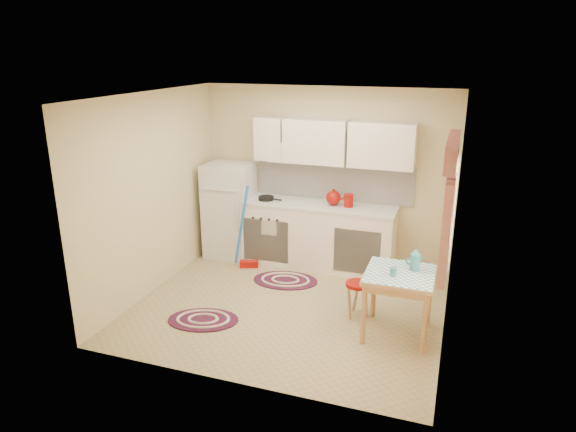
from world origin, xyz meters
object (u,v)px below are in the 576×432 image
(fridge, at_px, (230,211))
(stool, at_px, (357,299))
(base_cabinets, at_px, (314,236))
(table, at_px, (398,304))

(fridge, xyz_separation_m, stool, (2.18, -1.23, -0.49))
(base_cabinets, relative_size, stool, 5.36)
(base_cabinets, xyz_separation_m, table, (1.38, -1.53, -0.08))
(stool, bearing_deg, base_cabinets, 124.85)
(fridge, relative_size, table, 1.94)
(fridge, height_order, table, fridge)
(table, bearing_deg, fridge, 151.06)
(base_cabinets, height_order, table, base_cabinets)
(base_cabinets, bearing_deg, stool, -55.15)
(base_cabinets, bearing_deg, fridge, -177.79)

